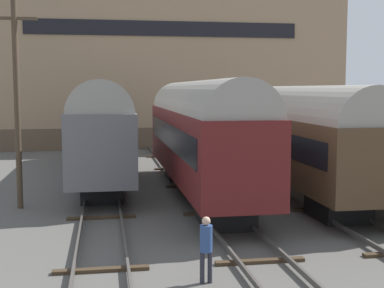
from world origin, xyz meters
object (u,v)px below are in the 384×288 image
at_px(train_car_brown, 290,132).
at_px(train_car_grey, 101,123).
at_px(train_car_maroon, 200,131).
at_px(utility_pole, 17,98).
at_px(person_worker, 206,243).

distance_m(train_car_brown, train_car_grey, 10.53).
bearing_deg(train_car_brown, train_car_maroon, -173.84).
distance_m(train_car_maroon, train_car_grey, 7.53).
distance_m(train_car_brown, utility_pole, 12.49).
relative_size(train_car_brown, train_car_grey, 0.90).
distance_m(person_worker, utility_pole, 11.92).
relative_size(train_car_maroon, utility_pole, 1.84).
relative_size(train_car_maroon, person_worker, 9.39).
relative_size(train_car_grey, utility_pole, 2.15).
height_order(train_car_grey, person_worker, train_car_grey).
height_order(person_worker, utility_pole, utility_pole).
xyz_separation_m(train_car_maroon, utility_pole, (-7.79, -1.26, 1.53)).
xyz_separation_m(train_car_brown, person_worker, (-6.28, -11.43, -1.84)).
bearing_deg(person_worker, train_car_maroon, 80.58).
bearing_deg(utility_pole, train_car_brown, 8.08).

